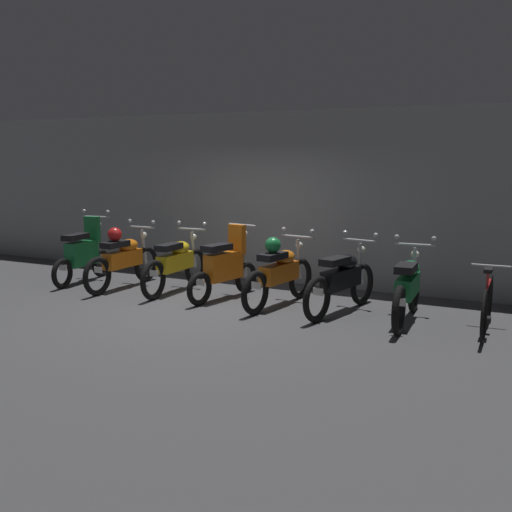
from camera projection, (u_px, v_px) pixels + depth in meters
The scene contains 10 objects.
ground_plane at pixel (198, 310), 9.17m from camera, with size 80.00×80.00×0.00m, color #424244.
back_wall at pixel (271, 197), 11.19m from camera, with size 16.00×0.30×3.06m, color gray.
motorbike_slot_0 at pixel (83, 253), 11.13m from camera, with size 0.59×1.68×1.29m.
motorbike_slot_1 at pixel (123, 258), 10.60m from camera, with size 0.59×1.95×1.15m.
motorbike_slot_2 at pixel (176, 263), 10.32m from camera, with size 0.59×1.95×1.15m.
motorbike_slot_3 at pixel (225, 266), 9.81m from camera, with size 0.57×1.67×1.18m.
motorbike_slot_4 at pixel (280, 272), 9.34m from camera, with size 0.59×1.94×1.15m.
motorbike_slot_5 at pixel (342, 280), 8.93m from camera, with size 0.63×1.93×1.15m.
motorbike_slot_6 at pixel (408, 287), 8.41m from camera, with size 0.59×1.95×1.15m.
bicycle at pixel (487, 305), 7.91m from camera, with size 0.50×1.73×0.89m.
Camera 1 is at (4.78, -7.59, 2.26)m, focal length 42.98 mm.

